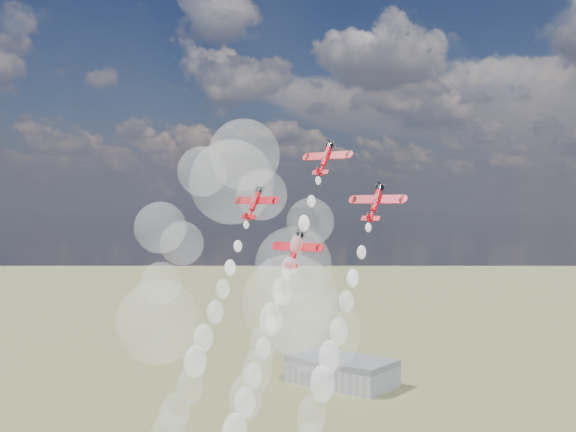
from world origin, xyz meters
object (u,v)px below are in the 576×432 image
(plane_left, at_px, (254,203))
(plane_lead, at_px, (326,158))
(plane_slot, at_px, (295,249))
(hangar, at_px, (342,371))
(plane_right, at_px, (376,202))

(plane_left, bearing_deg, plane_lead, 18.74)
(plane_lead, bearing_deg, plane_slot, -90.00)
(plane_lead, bearing_deg, plane_left, -161.26)
(hangar, height_order, plane_lead, plane_lead)
(plane_right, relative_size, plane_slot, 1.00)
(hangar, xyz_separation_m, plane_lead, (102.29, -159.53, 90.58))
(hangar, distance_m, plane_right, 218.02)
(plane_right, height_order, plane_slot, plane_right)
(hangar, distance_m, plane_slot, 210.92)
(plane_lead, xyz_separation_m, plane_slot, (0.00, -10.32, -18.63))
(plane_lead, bearing_deg, plane_right, -18.74)
(plane_slot, bearing_deg, plane_right, 18.74)
(plane_right, bearing_deg, hangar, 125.51)
(hangar, xyz_separation_m, plane_right, (117.50, -164.68, 81.27))
(plane_lead, relative_size, plane_slot, 1.00)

